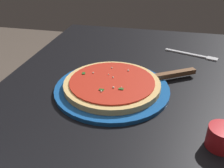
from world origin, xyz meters
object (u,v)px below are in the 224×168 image
(pizza_server, at_px, (163,76))
(cup_small_sauce, at_px, (222,137))
(pizza, at_px, (112,84))
(fork, at_px, (194,55))
(serving_plate, at_px, (112,89))

(pizza_server, relative_size, cup_small_sauce, 3.64)
(pizza, bearing_deg, pizza_server, 121.75)
(cup_small_sauce, relative_size, fork, 0.32)
(pizza_server, bearing_deg, cup_small_sauce, 26.89)
(pizza_server, xyz_separation_m, fork, (-0.21, 0.10, -0.01))
(cup_small_sauce, bearing_deg, pizza, -122.33)
(fork, bearing_deg, pizza_server, -25.04)
(pizza_server, xyz_separation_m, cup_small_sauce, (0.24, 0.12, 0.01))
(pizza_server, height_order, cup_small_sauce, cup_small_sauce)
(pizza, bearing_deg, fork, 141.90)
(serving_plate, distance_m, cup_small_sauce, 0.30)
(serving_plate, relative_size, pizza_server, 1.48)
(serving_plate, bearing_deg, fork, 141.91)
(pizza, xyz_separation_m, fork, (-0.30, 0.23, -0.02))
(serving_plate, relative_size, pizza, 1.20)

